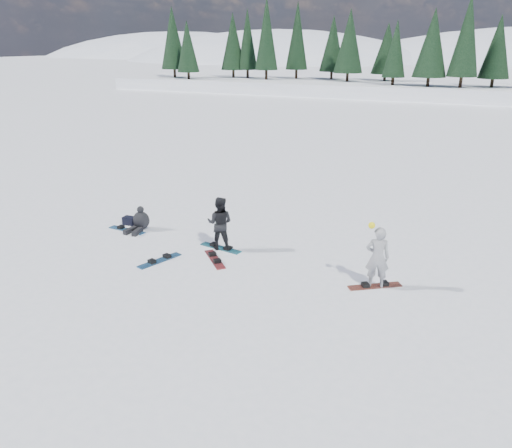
{
  "coord_description": "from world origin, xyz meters",
  "views": [
    {
      "loc": [
        5.05,
        -11.84,
        6.32
      ],
      "look_at": [
        -0.93,
        1.18,
        1.1
      ],
      "focal_mm": 35.0,
      "sensor_mm": 36.0,
      "label": 1
    }
  ],
  "objects_px": {
    "snowboard_loose_b": "(215,259)",
    "snowboard_loose_a": "(160,261)",
    "seated_rider": "(140,221)",
    "snowboarder_man": "(220,223)",
    "snowboarder_woman": "(377,257)",
    "gear_bag": "(129,221)",
    "snowboard_loose_c": "(127,230)"
  },
  "relations": [
    {
      "from": "snowboarder_man",
      "to": "snowboard_loose_b",
      "type": "bearing_deg",
      "value": 94.55
    },
    {
      "from": "snowboarder_man",
      "to": "snowboard_loose_a",
      "type": "xyz_separation_m",
      "value": [
        -1.22,
        -1.67,
        -0.86
      ]
    },
    {
      "from": "snowboarder_man",
      "to": "snowboard_loose_b",
      "type": "height_order",
      "value": "snowboarder_man"
    },
    {
      "from": "snowboarder_woman",
      "to": "seated_rider",
      "type": "xyz_separation_m",
      "value": [
        -8.6,
        0.96,
        -0.55
      ]
    },
    {
      "from": "snowboarder_woman",
      "to": "snowboarder_man",
      "type": "height_order",
      "value": "snowboarder_woman"
    },
    {
      "from": "snowboard_loose_a",
      "to": "snowboard_loose_b",
      "type": "bearing_deg",
      "value": -43.7
    },
    {
      "from": "snowboarder_man",
      "to": "snowboard_loose_a",
      "type": "distance_m",
      "value": 2.24
    },
    {
      "from": "seated_rider",
      "to": "snowboard_loose_a",
      "type": "relative_size",
      "value": 0.69
    },
    {
      "from": "snowboarder_woman",
      "to": "snowboard_loose_a",
      "type": "bearing_deg",
      "value": -7.15
    },
    {
      "from": "seated_rider",
      "to": "snowboard_loose_c",
      "type": "distance_m",
      "value": 0.59
    },
    {
      "from": "snowboarder_man",
      "to": "snowboard_loose_b",
      "type": "xyz_separation_m",
      "value": [
        0.27,
        -0.87,
        -0.86
      ]
    },
    {
      "from": "snowboarder_man",
      "to": "snowboard_loose_c",
      "type": "distance_m",
      "value": 3.93
    },
    {
      "from": "snowboarder_woman",
      "to": "snowboard_loose_a",
      "type": "distance_m",
      "value": 6.53
    },
    {
      "from": "snowboarder_man",
      "to": "gear_bag",
      "type": "height_order",
      "value": "snowboarder_man"
    },
    {
      "from": "seated_rider",
      "to": "gear_bag",
      "type": "relative_size",
      "value": 2.29
    },
    {
      "from": "snowboarder_man",
      "to": "snowboard_loose_b",
      "type": "relative_size",
      "value": 1.17
    },
    {
      "from": "snowboard_loose_b",
      "to": "snowboard_loose_a",
      "type": "bearing_deg",
      "value": -106.43
    },
    {
      "from": "seated_rider",
      "to": "gear_bag",
      "type": "height_order",
      "value": "seated_rider"
    },
    {
      "from": "snowboarder_man",
      "to": "snowboard_loose_a",
      "type": "bearing_deg",
      "value": 40.85
    },
    {
      "from": "snowboarder_woman",
      "to": "seated_rider",
      "type": "relative_size",
      "value": 1.84
    },
    {
      "from": "snowboarder_woman",
      "to": "snowboard_loose_b",
      "type": "height_order",
      "value": "snowboarder_woman"
    },
    {
      "from": "gear_bag",
      "to": "snowboard_loose_b",
      "type": "distance_m",
      "value": 4.65
    },
    {
      "from": "seated_rider",
      "to": "snowboard_loose_b",
      "type": "distance_m",
      "value": 3.91
    },
    {
      "from": "snowboard_loose_b",
      "to": "snowboard_loose_a",
      "type": "xyz_separation_m",
      "value": [
        -1.5,
        -0.79,
        0.0
      ]
    },
    {
      "from": "gear_bag",
      "to": "snowboard_loose_c",
      "type": "height_order",
      "value": "gear_bag"
    },
    {
      "from": "snowboard_loose_c",
      "to": "snowboard_loose_a",
      "type": "distance_m",
      "value": 3.13
    },
    {
      "from": "seated_rider",
      "to": "snowboard_loose_b",
      "type": "bearing_deg",
      "value": -20.54
    },
    {
      "from": "snowboarder_woman",
      "to": "snowboard_loose_b",
      "type": "xyz_separation_m",
      "value": [
        -4.89,
        -0.25,
        -0.87
      ]
    },
    {
      "from": "gear_bag",
      "to": "snowboard_loose_c",
      "type": "relative_size",
      "value": 0.3
    },
    {
      "from": "gear_bag",
      "to": "snowboarder_man",
      "type": "bearing_deg",
      "value": -8.23
    },
    {
      "from": "seated_rider",
      "to": "snowboard_loose_a",
      "type": "distance_m",
      "value": 3.0
    },
    {
      "from": "snowboarder_man",
      "to": "seated_rider",
      "type": "height_order",
      "value": "snowboarder_man"
    }
  ]
}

